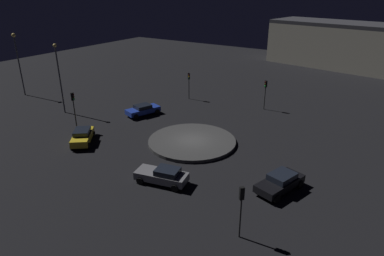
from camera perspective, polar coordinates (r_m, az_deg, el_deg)
The scene contains 13 objects.
ground_plane at distance 36.36m, azimuth 0.00°, elevation -2.49°, with size 115.66×115.66×0.00m, color black.
roundabout_island at distance 36.29m, azimuth 0.00°, elevation -2.25°, with size 9.32×9.32×0.34m, color #383838.
car_grey at distance 29.07m, azimuth -4.93°, elevation -7.89°, with size 4.70×2.71×1.45m.
car_yellow at distance 37.91m, azimuth -17.85°, elevation -1.28°, with size 3.98×4.37×1.50m.
car_blue at distance 44.34m, azimuth -8.21°, elevation 3.07°, with size 3.13×4.67×1.38m.
car_black at distance 28.95m, azimuth 14.55°, elevation -8.70°, with size 3.12×4.85×1.46m.
traffic_light_west at distance 40.79m, azimuth -19.19°, elevation 3.85°, with size 0.39×0.35×4.46m.
traffic_light_north at distance 46.32m, azimuth 12.17°, elevation 6.39°, with size 0.33×0.38×3.99m.
traffic_light_southeast at distance 22.45m, azimuth 8.22°, elevation -12.13°, with size 0.39×0.39×3.89m.
traffic_light_northwest at distance 49.72m, azimuth -0.52°, elevation 7.94°, with size 0.37×0.40×3.88m.
streetlamp_west at distance 46.59m, azimuth -21.39°, elevation 8.76°, with size 0.46×0.46×8.95m.
streetlamp_west_near at distance 56.98m, azimuth -27.20°, elevation 10.91°, with size 0.58×0.58×9.18m.
store_building at distance 76.69m, azimuth 24.09°, elevation 12.55°, with size 30.14×15.02×8.79m.
Camera 1 is at (17.87, -27.58, 15.55)m, focal length 31.88 mm.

